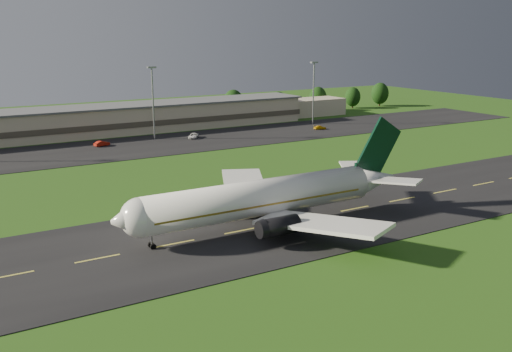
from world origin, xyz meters
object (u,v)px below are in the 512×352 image
light_mast_east (314,85)px  service_vehicle_d (320,128)px  airliner (265,198)px  light_mast_centre (153,94)px  service_vehicle_b (102,143)px  service_vehicle_c (193,136)px  terminal (140,118)px

light_mast_east → service_vehicle_d: bearing=-114.1°
airliner → service_vehicle_d: (62.47, 69.83, -3.98)m
light_mast_centre → service_vehicle_b: bearing=-170.0°
airliner → light_mast_east: bearing=50.2°
airliner → service_vehicle_b: 77.42m
service_vehicle_c → service_vehicle_d: service_vehicle_c is taller
terminal → light_mast_centre: size_ratio=7.13×
terminal → light_mast_east: light_mast_east is taller
airliner → service_vehicle_c: (22.16, 75.87, -3.87)m
terminal → light_mast_east: 56.67m
light_mast_east → service_vehicle_b: (-70.78, -2.77, -11.94)m
service_vehicle_b → light_mast_centre: bearing=-99.1°
light_mast_centre → light_mast_east: bearing=0.0°
terminal → airliner: bearing=-97.9°
airliner → light_mast_centre: 81.30m
airliner → terminal: airliner is taller
light_mast_centre → service_vehicle_d: bearing=-11.4°
airliner → service_vehicle_c: bearing=73.9°
terminal → light_mast_centre: 18.45m
airliner → service_vehicle_d: 93.78m
light_mast_east → service_vehicle_c: size_ratio=4.06×
light_mast_centre → service_vehicle_c: 16.20m
airliner → service_vehicle_b: bearing=93.0°
service_vehicle_c → service_vehicle_d: size_ratio=1.24×
light_mast_east → service_vehicle_d: light_mast_east is taller
light_mast_centre → service_vehicle_c: (10.14, -4.13, -11.94)m
light_mast_centre → service_vehicle_b: size_ratio=4.81×
light_mast_centre → terminal: bearing=85.0°
light_mast_centre → light_mast_east: size_ratio=1.00×
airliner → terminal: bearing=82.2°
service_vehicle_b → service_vehicle_d: (66.24, -7.39, -0.11)m
service_vehicle_b → service_vehicle_c: 25.96m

